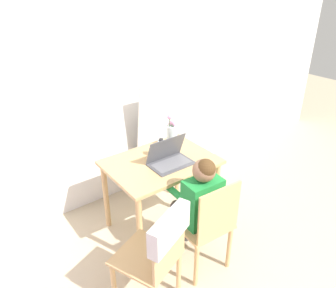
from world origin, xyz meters
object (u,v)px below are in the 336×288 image
flower_vase (172,134)px  person_seated (198,198)px  water_bottle (161,149)px  laptop (169,158)px  chair_occupied (207,225)px  chair_spare (160,246)px

flower_vase → person_seated: bearing=-111.3°
water_bottle → laptop: bearing=-89.2°
chair_occupied → laptop: (0.06, 0.57, 0.32)m
chair_occupied → water_bottle: (0.06, 0.69, 0.36)m
flower_vase → water_bottle: (-0.22, -0.13, -0.04)m
person_seated → chair_spare: bearing=24.9°
chair_spare → person_seated: person_seated is taller
person_seated → flower_vase: (0.27, 0.70, 0.21)m
laptop → water_bottle: (-0.00, 0.12, 0.03)m
laptop → flower_vase: flower_vase is taller
person_seated → chair_occupied: bearing=90.0°
water_bottle → chair_occupied: bearing=-95.1°
chair_spare → flower_vase: flower_vase is taller
laptop → flower_vase: bearing=48.5°
flower_vase → water_bottle: size_ratio=1.73×
chair_occupied → flower_vase: 0.95m
chair_spare → chair_occupied: bearing=167.5°
flower_vase → chair_spare: bearing=-130.8°
chair_spare → flower_vase: size_ratio=2.65×
chair_occupied → water_bottle: water_bottle is taller
laptop → person_seated: bearing=-97.3°
person_seated → water_bottle: bearing=-92.6°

